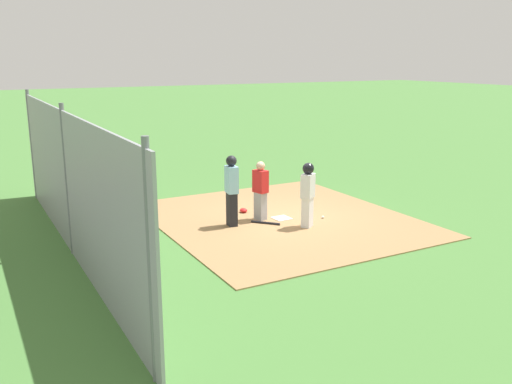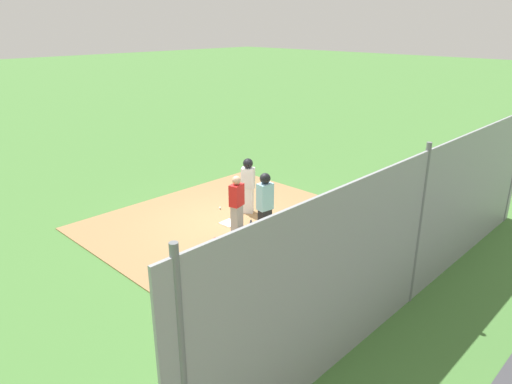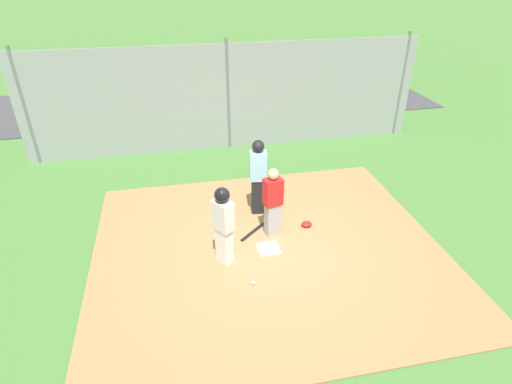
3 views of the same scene
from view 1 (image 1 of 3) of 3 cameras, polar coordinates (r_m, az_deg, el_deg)
ground_plane at (r=14.93m, az=2.68°, el=-2.88°), size 140.00×140.00×0.00m
dirt_infield at (r=14.92m, az=2.68°, el=-2.82°), size 7.20×6.40×0.03m
home_plate at (r=14.92m, az=2.68°, el=-2.73°), size 0.46×0.46×0.02m
catcher at (r=14.61m, az=0.47°, el=0.23°), size 0.43×0.34×1.59m
umpire at (r=14.05m, az=-2.54°, el=0.34°), size 0.41×0.31×1.84m
runner at (r=14.00m, az=5.40°, el=0.16°), size 0.43×0.46×1.68m
baseball_bat at (r=14.43m, az=1.00°, el=-3.21°), size 0.63×0.57×0.06m
catcher_mask at (r=15.47m, az=-1.31°, el=-1.92°), size 0.24×0.20×0.12m
baseball at (r=15.02m, az=6.94°, el=-2.60°), size 0.07×0.07×0.07m
backstop_fence at (r=12.63m, az=-18.95°, el=0.81°), size 12.00×0.10×3.35m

